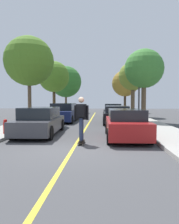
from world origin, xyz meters
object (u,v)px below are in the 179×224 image
Objects in this scene: skateboard at (81,142)px; street_tree_right_near at (133,77)px; street_tree_left_nearest at (29,61)px; street_tree_left_near at (54,77)px; street_tree_right_far at (125,83)px; street_tree_left_far at (66,82)px; parked_car_left_nearest at (40,121)px; street_tree_right_nearest at (144,69)px; parked_car_left_near at (64,113)px; skateboarder at (81,116)px; parked_car_right_nearest at (126,124)px; fire_hydrant at (5,126)px; streetlamp at (139,84)px; parked_car_right_far at (113,111)px; parked_car_right_near at (117,115)px.

street_tree_right_near is at bearing 74.78° from skateboard.
street_tree_left_nearest is 8.04m from street_tree_left_near.
street_tree_left_nearest reaches higher than street_tree_right_far.
parked_car_left_nearest is at bearing -84.08° from street_tree_left_far.
parked_car_left_near is at bearing 176.47° from street_tree_right_nearest.
skateboarder is (-4.04, -14.86, -3.15)m from street_tree_right_near.
street_tree_left_near is (-6.36, 13.64, 3.64)m from parked_car_right_nearest.
fire_hydrant is at bearing 157.22° from skateboarder.
streetlamp is at bearing -91.49° from street_tree_right_far.
parked_car_left_nearest is 0.71× the size of street_tree_left_far.
street_tree_right_far is at bearing 90.00° from street_tree_right_nearest.
parked_car_right_far is (4.24, 5.01, -0.04)m from parked_car_left_near.
street_tree_left_nearest reaches higher than parked_car_left_nearest.
parked_car_right_far is 13.74m from fire_hydrant.
streetlamp is (7.49, 7.03, 2.53)m from fire_hydrant.
streetlamp is at bearing 43.21° from fire_hydrant.
streetlamp is 5.90× the size of skateboard.
parked_car_left_nearest is at bearing 167.61° from parked_car_right_nearest.
street_tree_left_far reaches higher than parked_car_left_nearest.
street_tree_right_near reaches higher than fire_hydrant.
street_tree_left_near reaches higher than parked_car_right_near.
street_tree_right_near is 15.92m from skateboard.
parked_car_right_nearest is 0.68× the size of street_tree_left_nearest.
parked_car_right_nearest is 0.91× the size of parked_car_right_near.
street_tree_left_near is 0.99× the size of street_tree_right_far.
street_tree_right_nearest is 1.12× the size of streetlamp.
parked_car_left_nearest is at bearing -90.01° from parked_car_left_near.
parked_car_right_near is 8.22m from skateboard.
parked_car_left_nearest is at bearing -126.78° from parked_car_right_near.
street_tree_left_far is 1.10× the size of street_tree_right_far.
streetlamp reaches higher than parked_car_left_nearest.
skateboard is (-3.66, -8.61, -2.93)m from streetlamp.
fire_hydrant is at bearing 177.99° from parked_car_right_nearest.
fire_hydrant is at bearing -120.68° from street_tree_right_near.
parked_car_right_far is 0.66× the size of street_tree_left_far.
parked_car_right_nearest is 22.02m from street_tree_right_far.
street_tree_left_near reaches higher than skateboarder.
parked_car_left_near is 0.70× the size of street_tree_left_far.
parked_car_right_far reaches higher than skateboard.
parked_car_left_nearest is 21.94m from street_tree_right_far.
street_tree_left_near reaches higher than parked_car_left_near.
street_tree_right_far is at bearing 72.91° from parked_car_left_nearest.
street_tree_left_near is at bearing 141.70° from streetlamp.
skateboard is (3.83, -1.57, -0.40)m from fire_hydrant.
parked_car_left_nearest is 1.09× the size of parked_car_right_far.
street_tree_left_far is at bearing 121.00° from street_tree_right_nearest.
street_tree_left_near is at bearing -90.00° from street_tree_left_far.
parked_car_right_far is at bearing 65.31° from fire_hydrant.
parked_car_left_near is 9.37m from skateboard.
street_tree_left_far is 7.76× the size of skateboard.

